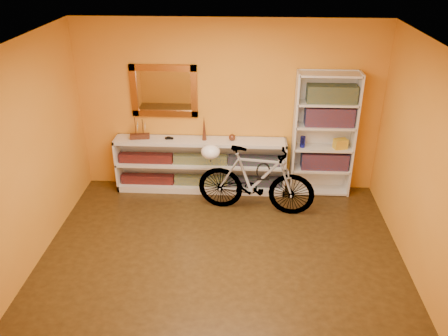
# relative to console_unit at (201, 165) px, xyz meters

# --- Properties ---
(floor) EXTENTS (4.50, 4.00, 0.01)m
(floor) POSITION_rel_console_unit_xyz_m (0.42, -1.81, -0.43)
(floor) COLOR #2F200D
(floor) RESTS_ON ground
(ceiling) EXTENTS (4.50, 4.00, 0.01)m
(ceiling) POSITION_rel_console_unit_xyz_m (0.42, -1.81, 2.18)
(ceiling) COLOR silver
(ceiling) RESTS_ON ground
(back_wall) EXTENTS (4.50, 0.01, 2.60)m
(back_wall) POSITION_rel_console_unit_xyz_m (0.42, 0.19, 0.88)
(back_wall) COLOR orange
(back_wall) RESTS_ON ground
(left_wall) EXTENTS (0.01, 4.00, 2.60)m
(left_wall) POSITION_rel_console_unit_xyz_m (-1.83, -1.81, 0.88)
(left_wall) COLOR orange
(left_wall) RESTS_ON ground
(right_wall) EXTENTS (0.01, 4.00, 2.60)m
(right_wall) POSITION_rel_console_unit_xyz_m (2.68, -1.81, 0.88)
(right_wall) COLOR orange
(right_wall) RESTS_ON ground
(gilt_mirror) EXTENTS (0.98, 0.06, 0.78)m
(gilt_mirror) POSITION_rel_console_unit_xyz_m (-0.53, 0.15, 1.12)
(gilt_mirror) COLOR brown
(gilt_mirror) RESTS_ON back_wall
(wall_socket) EXTENTS (0.09, 0.02, 0.09)m
(wall_socket) POSITION_rel_console_unit_xyz_m (1.32, 0.17, -0.17)
(wall_socket) COLOR silver
(wall_socket) RESTS_ON back_wall
(console_unit) EXTENTS (2.60, 0.35, 0.85)m
(console_unit) POSITION_rel_console_unit_xyz_m (0.00, 0.00, 0.00)
(console_unit) COLOR silver
(console_unit) RESTS_ON floor
(cd_row_lower) EXTENTS (2.50, 0.13, 0.14)m
(cd_row_lower) POSITION_rel_console_unit_xyz_m (0.00, -0.02, -0.26)
(cd_row_lower) COLOR black
(cd_row_lower) RESTS_ON console_unit
(cd_row_upper) EXTENTS (2.50, 0.13, 0.14)m
(cd_row_upper) POSITION_rel_console_unit_xyz_m (0.00, -0.02, 0.11)
(cd_row_upper) COLOR navy
(cd_row_upper) RESTS_ON console_unit
(model_ship) EXTENTS (0.30, 0.15, 0.34)m
(model_ship) POSITION_rel_console_unit_xyz_m (-0.91, 0.00, 0.60)
(model_ship) COLOR #411F12
(model_ship) RESTS_ON console_unit
(toy_car) EXTENTS (0.00, 0.00, 0.00)m
(toy_car) POSITION_rel_console_unit_xyz_m (-0.46, 0.00, 0.43)
(toy_car) COLOR black
(toy_car) RESTS_ON console_unit
(bronze_ornament) EXTENTS (0.07, 0.07, 0.38)m
(bronze_ornament) POSITION_rel_console_unit_xyz_m (0.07, 0.00, 0.62)
(bronze_ornament) COLOR brown
(bronze_ornament) RESTS_ON console_unit
(decorative_orb) EXTENTS (0.10, 0.10, 0.10)m
(decorative_orb) POSITION_rel_console_unit_xyz_m (0.48, 0.00, 0.47)
(decorative_orb) COLOR brown
(decorative_orb) RESTS_ON console_unit
(bookcase) EXTENTS (0.90, 0.30, 1.90)m
(bookcase) POSITION_rel_console_unit_xyz_m (1.84, 0.03, 0.52)
(bookcase) COLOR silver
(bookcase) RESTS_ON floor
(book_row_a) EXTENTS (0.70, 0.22, 0.26)m
(book_row_a) POSITION_rel_console_unit_xyz_m (1.89, 0.03, 0.12)
(book_row_a) COLOR maroon
(book_row_a) RESTS_ON bookcase
(book_row_b) EXTENTS (0.70, 0.22, 0.28)m
(book_row_b) POSITION_rel_console_unit_xyz_m (1.89, 0.03, 0.83)
(book_row_b) COLOR maroon
(book_row_b) RESTS_ON bookcase
(book_row_c) EXTENTS (0.70, 0.22, 0.25)m
(book_row_c) POSITION_rel_console_unit_xyz_m (1.89, 0.03, 1.16)
(book_row_c) COLOR #173B51
(book_row_c) RESTS_ON bookcase
(travel_mug) EXTENTS (0.08, 0.08, 0.17)m
(travel_mug) POSITION_rel_console_unit_xyz_m (1.53, 0.01, 0.42)
(travel_mug) COLOR #161C9C
(travel_mug) RESTS_ON bookcase
(red_tin) EXTENTS (0.18, 0.18, 0.19)m
(red_tin) POSITION_rel_console_unit_xyz_m (1.64, 0.06, 1.14)
(red_tin) COLOR maroon
(red_tin) RESTS_ON bookcase
(yellow_bag) EXTENTS (0.22, 0.17, 0.15)m
(yellow_bag) POSITION_rel_console_unit_xyz_m (2.09, -0.01, 0.41)
(yellow_bag) COLOR gold
(yellow_bag) RESTS_ON bookcase
(bicycle) EXTENTS (0.68, 1.75, 1.00)m
(bicycle) POSITION_rel_console_unit_xyz_m (0.84, -0.58, 0.08)
(bicycle) COLOR silver
(bicycle) RESTS_ON floor
(helmet) EXTENTS (0.27, 0.25, 0.20)m
(helmet) POSITION_rel_console_unit_xyz_m (0.20, -0.49, 0.46)
(helmet) COLOR white
(helmet) RESTS_ON bicycle
(u_lock) EXTENTS (0.20, 0.02, 0.20)m
(u_lock) POSITION_rel_console_unit_xyz_m (0.94, -0.60, 0.23)
(u_lock) COLOR black
(u_lock) RESTS_ON bicycle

